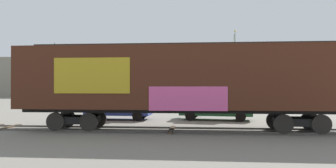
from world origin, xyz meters
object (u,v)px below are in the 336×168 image
Objects in this scene: flagpole at (235,60)px; parked_car_green at (215,108)px; freight_car at (184,79)px; parked_car_blue at (118,107)px.

flagpole is 8.70m from parked_car_green.
flagpole is (4.90, 12.29, 2.00)m from freight_car.
freight_car is 5.66m from parked_car_green.
parked_car_blue is at bearing -141.47° from flagpole.
freight_car reaches higher than parked_car_blue.
freight_car reaches higher than parked_car_green.
parked_car_blue is (-4.25, 5.00, -1.73)m from freight_car.
parked_car_green is (2.17, 4.93, -1.75)m from freight_car.
parked_car_blue is at bearing 130.40° from freight_car.
flagpole is 1.48× the size of parked_car_green.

